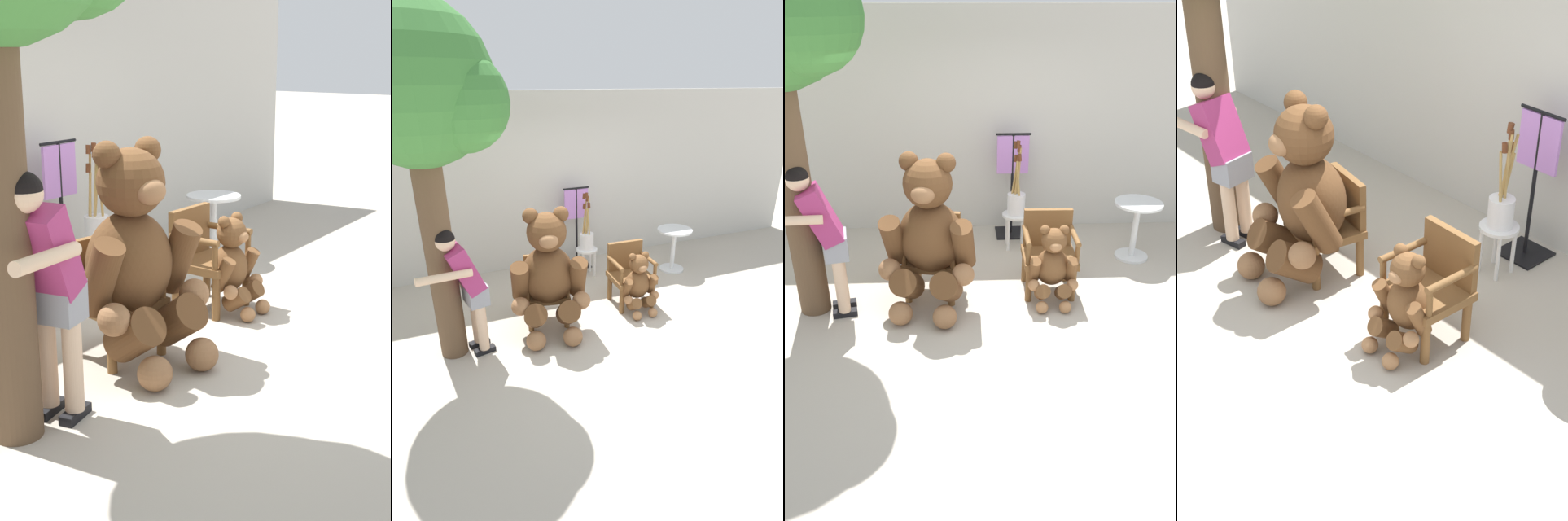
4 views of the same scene
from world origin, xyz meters
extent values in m
plane|color=#B2A899|center=(0.00, 0.00, 0.00)|extent=(60.00, 60.00, 0.00)
cube|color=beige|center=(0.00, 2.40, 1.40)|extent=(10.00, 0.16, 2.80)
cube|color=brown|center=(-0.62, 0.54, 0.41)|extent=(0.65, 0.61, 0.07)
cylinder|color=brown|center=(-0.88, 0.37, 0.18)|extent=(0.07, 0.07, 0.37)
cylinder|color=brown|center=(-0.43, 0.29, 0.18)|extent=(0.07, 0.07, 0.37)
cylinder|color=brown|center=(-0.80, 0.79, 0.18)|extent=(0.07, 0.07, 0.37)
cylinder|color=brown|center=(-0.35, 0.70, 0.18)|extent=(0.07, 0.07, 0.37)
cube|color=brown|center=(-0.57, 0.76, 0.65)|extent=(0.52, 0.16, 0.42)
cylinder|color=brown|center=(-0.86, 0.58, 0.66)|extent=(0.14, 0.48, 0.06)
cylinder|color=brown|center=(-0.90, 0.38, 0.55)|extent=(0.05, 0.05, 0.22)
cylinder|color=brown|center=(-0.37, 0.49, 0.66)|extent=(0.14, 0.48, 0.06)
cylinder|color=brown|center=(-0.41, 0.28, 0.55)|extent=(0.05, 0.05, 0.22)
cube|color=brown|center=(0.62, 0.54, 0.41)|extent=(0.57, 0.54, 0.07)
cylinder|color=brown|center=(0.38, 0.33, 0.18)|extent=(0.07, 0.07, 0.37)
cylinder|color=brown|center=(0.84, 0.32, 0.18)|extent=(0.07, 0.07, 0.37)
cylinder|color=brown|center=(0.39, 0.75, 0.18)|extent=(0.07, 0.07, 0.37)
cylinder|color=brown|center=(0.85, 0.74, 0.18)|extent=(0.07, 0.07, 0.37)
cube|color=brown|center=(0.62, 0.77, 0.65)|extent=(0.52, 0.07, 0.42)
cylinder|color=brown|center=(0.37, 0.54, 0.66)|extent=(0.07, 0.48, 0.06)
cylinder|color=brown|center=(0.36, 0.33, 0.55)|extent=(0.05, 0.05, 0.22)
cylinder|color=brown|center=(0.87, 0.53, 0.66)|extent=(0.07, 0.48, 0.06)
cylinder|color=brown|center=(0.86, 0.32, 0.55)|extent=(0.05, 0.05, 0.22)
ellipsoid|color=brown|center=(-0.62, 0.42, 0.72)|extent=(0.74, 0.66, 0.75)
sphere|color=brown|center=(-0.62, 0.38, 1.30)|extent=(0.47, 0.47, 0.47)
ellipsoid|color=#8C603D|center=(-0.66, 0.18, 1.26)|extent=(0.25, 0.21, 0.17)
sphere|color=black|center=(-0.66, 0.18, 1.28)|extent=(0.07, 0.07, 0.07)
sphere|color=brown|center=(-0.79, 0.44, 1.50)|extent=(0.19, 0.19, 0.19)
sphere|color=brown|center=(-0.44, 0.37, 1.50)|extent=(0.19, 0.19, 0.19)
cylinder|color=brown|center=(-0.98, 0.36, 0.72)|extent=(0.29, 0.45, 0.56)
sphere|color=#8C603D|center=(-1.03, 0.21, 0.47)|extent=(0.22, 0.22, 0.22)
cylinder|color=brown|center=(-0.30, 0.23, 0.72)|extent=(0.29, 0.45, 0.56)
sphere|color=#8C603D|center=(-0.31, 0.08, 0.47)|extent=(0.22, 0.22, 0.22)
cylinder|color=brown|center=(-0.86, 0.18, 0.32)|extent=(0.36, 0.51, 0.44)
sphere|color=#8C603D|center=(-0.92, -0.03, 0.12)|extent=(0.24, 0.24, 0.24)
cylinder|color=brown|center=(-0.47, 0.11, 0.32)|extent=(0.36, 0.51, 0.44)
sphere|color=#8C603D|center=(-0.49, -0.11, 0.12)|extent=(0.24, 0.24, 0.24)
ellipsoid|color=brown|center=(0.62, 0.36, 0.39)|extent=(0.36, 0.30, 0.40)
sphere|color=brown|center=(0.62, 0.34, 0.70)|extent=(0.25, 0.25, 0.25)
ellipsoid|color=#A47148|center=(0.61, 0.23, 0.68)|extent=(0.12, 0.10, 0.09)
sphere|color=black|center=(0.61, 0.23, 0.68)|extent=(0.04, 0.04, 0.04)
sphere|color=brown|center=(0.52, 0.35, 0.81)|extent=(0.10, 0.10, 0.10)
sphere|color=brown|center=(0.71, 0.35, 0.81)|extent=(0.10, 0.10, 0.10)
cylinder|color=brown|center=(0.43, 0.30, 0.39)|extent=(0.12, 0.23, 0.30)
sphere|color=#A47148|center=(0.42, 0.22, 0.25)|extent=(0.12, 0.12, 0.12)
cylinder|color=brown|center=(0.80, 0.28, 0.39)|extent=(0.12, 0.23, 0.30)
sphere|color=#A47148|center=(0.81, 0.20, 0.25)|extent=(0.12, 0.12, 0.12)
cylinder|color=brown|center=(0.51, 0.21, 0.17)|extent=(0.15, 0.25, 0.24)
sphere|color=#A47148|center=(0.49, 0.09, 0.06)|extent=(0.13, 0.13, 0.13)
cylinder|color=brown|center=(0.72, 0.21, 0.17)|extent=(0.15, 0.25, 0.24)
sphere|color=#A47148|center=(0.73, 0.09, 0.06)|extent=(0.13, 0.13, 0.13)
cube|color=black|center=(-1.54, 0.31, 0.03)|extent=(0.25, 0.14, 0.06)
cylinder|color=beige|center=(-1.54, 0.31, 0.47)|extent=(0.12, 0.12, 0.82)
cube|color=black|center=(-1.50, 0.13, 0.03)|extent=(0.25, 0.14, 0.06)
cylinder|color=beige|center=(-1.50, 0.13, 0.47)|extent=(0.12, 0.12, 0.82)
cube|color=gray|center=(-1.52, 0.22, 0.75)|extent=(0.28, 0.34, 0.24)
cube|color=#9E2D66|center=(-1.62, 0.20, 1.07)|extent=(0.44, 0.39, 0.58)
sphere|color=beige|center=(-1.76, 0.17, 1.43)|extent=(0.21, 0.21, 0.21)
sphere|color=black|center=(-1.76, 0.17, 1.45)|extent=(0.21, 0.21, 0.21)
cylinder|color=beige|center=(-1.82, -0.04, 1.12)|extent=(0.57, 0.20, 0.12)
cylinder|color=beige|center=(-1.66, 0.39, 0.95)|extent=(0.19, 0.12, 0.51)
cylinder|color=white|center=(0.38, 1.62, 0.45)|extent=(0.34, 0.34, 0.03)
cylinder|color=white|center=(0.48, 1.72, 0.22)|extent=(0.04, 0.04, 0.43)
cylinder|color=white|center=(0.28, 1.72, 0.22)|extent=(0.04, 0.04, 0.43)
cylinder|color=white|center=(0.48, 1.52, 0.22)|extent=(0.04, 0.04, 0.43)
cylinder|color=white|center=(0.28, 1.52, 0.22)|extent=(0.04, 0.04, 0.43)
cylinder|color=white|center=(0.38, 1.62, 0.59)|extent=(0.22, 0.22, 0.26)
cylinder|color=tan|center=(0.35, 1.66, 0.91)|extent=(0.13, 0.09, 0.73)
cylinder|color=#592D19|center=(0.35, 1.66, 1.32)|extent=(0.06, 0.05, 0.09)
cylinder|color=tan|center=(0.39, 1.56, 0.84)|extent=(0.08, 0.04, 0.61)
cylinder|color=#592D19|center=(0.39, 1.56, 1.19)|extent=(0.05, 0.05, 0.08)
cylinder|color=tan|center=(0.36, 1.68, 0.82)|extent=(0.09, 0.04, 0.57)
cylinder|color=#592D19|center=(0.36, 1.68, 1.15)|extent=(0.05, 0.05, 0.09)
cylinder|color=tan|center=(0.39, 1.63, 0.89)|extent=(0.05, 0.08, 0.70)
cylinder|color=#592D19|center=(0.39, 1.63, 1.28)|extent=(0.05, 0.05, 0.08)
cylinder|color=tan|center=(0.38, 1.62, 0.92)|extent=(0.09, 0.03, 0.76)
cylinder|color=#592D19|center=(0.38, 1.62, 1.33)|extent=(0.05, 0.04, 0.08)
cylinder|color=silver|center=(1.79, 1.28, 0.70)|extent=(0.56, 0.56, 0.03)
cylinder|color=silver|center=(1.79, 1.28, 0.34)|extent=(0.07, 0.07, 0.69)
cylinder|color=silver|center=(1.79, 1.28, 0.01)|extent=(0.40, 0.40, 0.03)
cylinder|color=brown|center=(-1.83, 0.28, 1.24)|extent=(0.30, 0.30, 2.49)
sphere|color=#3D7F38|center=(-1.46, 0.06, 2.75)|extent=(0.89, 0.89, 0.89)
cube|color=black|center=(0.37, 2.04, 0.01)|extent=(0.40, 0.40, 0.02)
cylinder|color=black|center=(0.37, 2.04, 0.68)|extent=(0.04, 0.04, 1.35)
cylinder|color=black|center=(0.37, 2.04, 1.35)|extent=(0.44, 0.03, 0.03)
cube|color=#B77AD1|center=(0.37, 2.04, 1.09)|extent=(0.40, 0.03, 0.48)
camera|label=1|loc=(-4.36, -2.72, 2.17)|focal=50.00mm
camera|label=2|loc=(-1.85, -3.96, 2.93)|focal=28.00mm
camera|label=3|loc=(-0.35, -4.21, 2.88)|focal=35.00mm
camera|label=4|loc=(3.67, -2.62, 3.53)|focal=50.00mm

